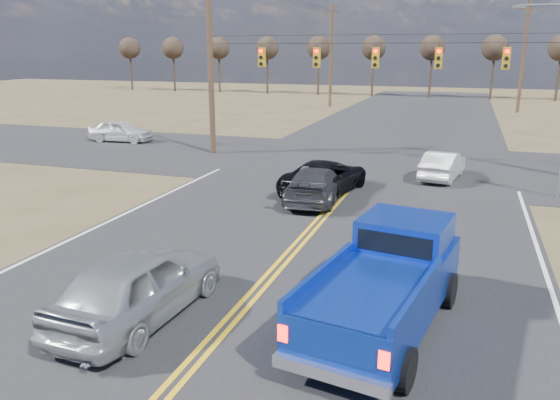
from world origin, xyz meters
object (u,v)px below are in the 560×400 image
(cross_car_west, at_px, (121,131))
(dgrey_car_queue, at_px, (316,185))
(pickup_truck, at_px, (386,283))
(white_car_queue, at_px, (443,165))
(black_suv, at_px, (325,176))
(silver_suv, at_px, (139,284))

(cross_car_west, bearing_deg, dgrey_car_queue, -126.16)
(dgrey_car_queue, distance_m, cross_car_west, 18.31)
(pickup_truck, distance_m, dgrey_car_queue, 10.04)
(white_car_queue, xyz_separation_m, cross_car_west, (-19.97, 4.23, 0.06))
(pickup_truck, relative_size, white_car_queue, 1.50)
(white_car_queue, bearing_deg, black_suv, 51.71)
(black_suv, bearing_deg, silver_suv, 94.47)
(black_suv, bearing_deg, white_car_queue, -127.78)
(pickup_truck, height_order, cross_car_west, pickup_truck)
(silver_suv, height_order, white_car_queue, silver_suv)
(black_suv, xyz_separation_m, dgrey_car_queue, (0.00, -1.44, -0.01))
(pickup_truck, xyz_separation_m, white_car_queue, (0.48, 14.70, -0.38))
(white_car_queue, xyz_separation_m, dgrey_car_queue, (-4.46, -5.50, 0.02))
(silver_suv, xyz_separation_m, black_suv, (1.14, 11.95, -0.12))
(black_suv, bearing_deg, dgrey_car_queue, 99.92)
(pickup_truck, relative_size, silver_suv, 1.25)
(silver_suv, relative_size, black_suv, 0.96)
(silver_suv, bearing_deg, cross_car_west, -51.42)
(pickup_truck, bearing_deg, cross_car_west, 145.16)
(white_car_queue, height_order, cross_car_west, cross_car_west)
(pickup_truck, distance_m, black_suv, 11.37)
(dgrey_car_queue, bearing_deg, cross_car_west, -35.18)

